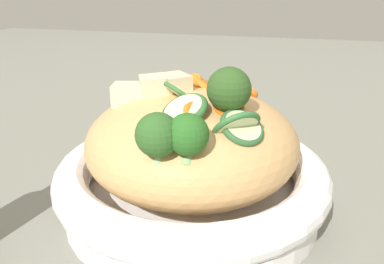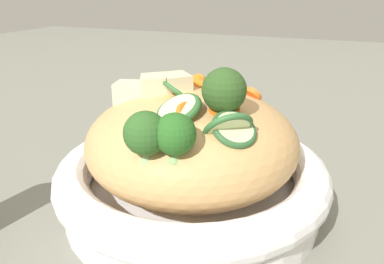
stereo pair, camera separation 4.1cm
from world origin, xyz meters
The scene contains 7 objects.
ground_plane centered at (0.00, 0.00, 0.00)m, with size 3.00×3.00×0.00m, color slate.
serving_bowl centered at (0.00, 0.00, 0.03)m, with size 0.30×0.30×0.06m.
noodle_heap centered at (0.00, 0.00, 0.08)m, with size 0.23×0.23×0.11m.
broccoli_florets centered at (0.02, -0.07, 0.13)m, with size 0.10×0.12×0.07m.
carrot_coins centered at (0.01, 0.02, 0.13)m, with size 0.13×0.14×0.04m.
zucchini_slices centered at (0.03, -0.05, 0.13)m, with size 0.12×0.09×0.05m.
chicken_chunks centered at (-0.04, 0.00, 0.13)m, with size 0.09×0.05×0.03m.
Camera 2 is at (0.14, -0.35, 0.24)m, focal length 35.72 mm.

